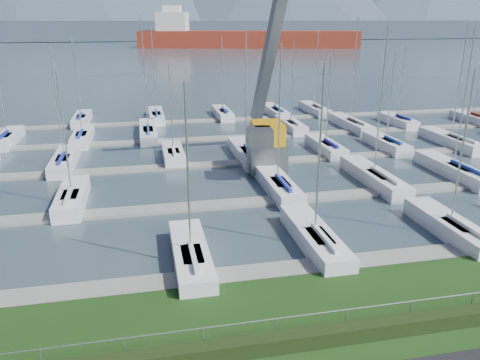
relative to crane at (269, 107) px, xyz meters
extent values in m
cube|color=#3A4B55|center=(-5.20, 235.75, -5.73)|extent=(800.00, 540.00, 0.20)
cube|color=black|center=(-5.20, -24.65, -4.98)|extent=(80.00, 0.70, 0.70)
cylinder|color=#92969A|center=(-5.20, -24.25, -4.13)|extent=(80.00, 0.04, 0.04)
cube|color=#3D4B59|center=(-5.20, 305.75, 0.67)|extent=(900.00, 80.00, 12.00)
cube|color=slate|center=(-5.20, -18.25, -5.55)|extent=(90.00, 1.60, 0.25)
cube|color=slate|center=(-5.20, -8.25, -5.55)|extent=(90.00, 1.60, 0.25)
cube|color=gray|center=(-5.20, 1.75, -5.55)|extent=(90.00, 1.60, 0.25)
cube|color=gray|center=(-5.20, 11.75, -5.55)|extent=(90.00, 1.60, 0.25)
cube|color=gray|center=(-5.20, 21.75, -5.55)|extent=(90.00, 1.60, 0.25)
cube|color=slate|center=(-0.46, -1.23, -4.13)|extent=(3.47, 3.47, 2.60)
cube|color=orange|center=(-0.46, -1.23, -2.03)|extent=(2.89, 3.62, 1.80)
cube|color=#515458|center=(1.34, 3.27, 6.97)|extent=(1.95, 11.26, 19.89)
cube|color=#515458|center=(-1.66, -3.23, -1.83)|extent=(2.19, 2.37, 1.40)
cube|color=maroon|center=(41.41, 189.97, -2.83)|extent=(105.60, 42.13, 10.00)
cube|color=silver|center=(5.94, 198.59, 4.67)|extent=(16.91, 16.91, 12.00)
cube|color=silver|center=(5.94, 198.59, 11.67)|extent=(9.66, 9.66, 4.00)
camera|label=1|loc=(-10.93, -39.58, 7.27)|focal=35.00mm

